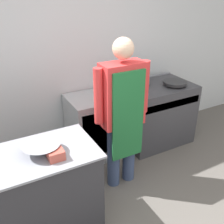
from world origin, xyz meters
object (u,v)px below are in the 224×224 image
at_px(person_cook, 123,109).
at_px(stock_pot, 140,74).
at_px(plastic_tub, 56,154).
at_px(fridge_unit, 93,127).
at_px(saute_pan, 175,83).
at_px(mixing_bowl, 42,148).
at_px(stove, 156,113).

xyz_separation_m(person_cook, stock_pot, (0.68, 0.69, 0.07)).
relative_size(person_cook, plastic_tub, 13.35).
distance_m(person_cook, stock_pot, 0.97).
relative_size(fridge_unit, saute_pan, 2.66).
bearing_deg(mixing_bowl, stove, 24.47).
bearing_deg(plastic_tub, person_cook, 24.85).
height_order(plastic_tub, stock_pot, stock_pot).
bearing_deg(stove, saute_pan, -31.72).
xyz_separation_m(stove, person_cook, (-0.90, -0.57, 0.52)).
bearing_deg(saute_pan, mixing_bowl, -160.59).
height_order(fridge_unit, person_cook, person_cook).
bearing_deg(plastic_tub, stove, 28.72).
distance_m(stove, plastic_tub, 2.05).
bearing_deg(stove, person_cook, -147.90).
bearing_deg(stove, stock_pot, 150.74).
bearing_deg(saute_pan, person_cook, -157.84).
bearing_deg(plastic_tub, fridge_unit, 52.75).
distance_m(stove, mixing_bowl, 2.06).
bearing_deg(stock_pot, mixing_bowl, -149.35).
relative_size(plastic_tub, stock_pot, 0.48).
xyz_separation_m(person_cook, mixing_bowl, (-0.92, -0.26, -0.04)).
bearing_deg(fridge_unit, plastic_tub, -127.25).
relative_size(stove, person_cook, 0.58).
xyz_separation_m(stove, stock_pot, (-0.22, 0.12, 0.58)).
xyz_separation_m(stove, saute_pan, (0.19, -0.12, 0.47)).
relative_size(fridge_unit, plastic_tub, 6.72).
bearing_deg(fridge_unit, stove, -5.49).
xyz_separation_m(person_cook, saute_pan, (1.10, 0.45, -0.04)).
bearing_deg(saute_pan, plastic_tub, -156.65).
bearing_deg(mixing_bowl, plastic_tub, -58.70).
xyz_separation_m(fridge_unit, saute_pan, (1.14, -0.21, 0.49)).
xyz_separation_m(plastic_tub, stock_pot, (1.53, 1.08, 0.11)).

